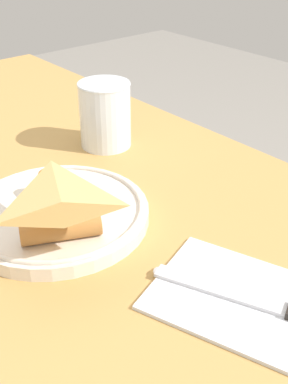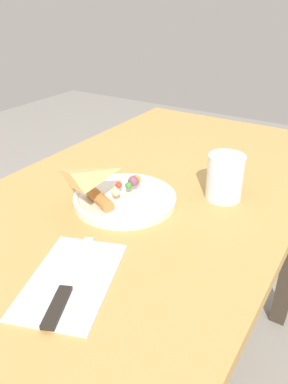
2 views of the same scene
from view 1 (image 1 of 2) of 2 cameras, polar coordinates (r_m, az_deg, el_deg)
name	(u,v)px [view 1 (image 1 of 2)]	position (r m, az deg, el deg)	size (l,w,h in m)	color
dining_table	(27,253)	(0.74, -13.70, -7.02)	(1.09, 0.64, 0.74)	tan
plate_pizza	(56,211)	(0.56, -10.34, -2.26)	(0.22, 0.22, 0.05)	silver
milk_glass	(105,117)	(0.73, -4.62, 8.82)	(0.08, 0.08, 0.10)	white
napkin_folded	(259,305)	(0.47, 13.46, -12.94)	(0.23, 0.18, 0.00)	silver
butter_knife	(271,305)	(0.46, 14.87, -12.84)	(0.20, 0.10, 0.01)	black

